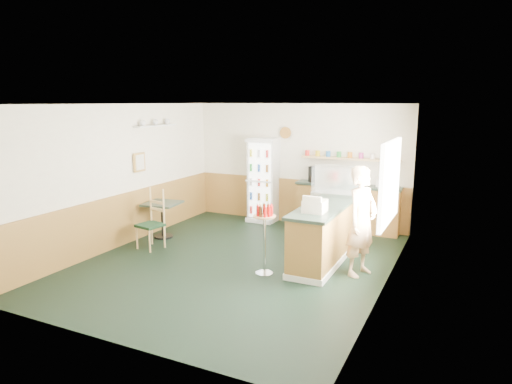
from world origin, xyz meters
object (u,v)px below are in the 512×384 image
Objects in this scene: condiment_stand at (264,227)px; cafe_chair at (153,217)px; cash_register at (315,206)px; display_case at (340,181)px; drinks_fridge at (263,180)px; cafe_table at (163,213)px; shopkeeper at (362,221)px.

condiment_stand is 1.00× the size of cafe_chair.
display_case is at bearing 89.27° from cash_register.
cafe_table is (-1.29, -2.08, -0.45)m from drinks_fridge.
condiment_stand is at bearing 2.73° from cafe_chair.
cash_register is at bearing -90.00° from display_case.
cafe_chair is (-2.49, 0.36, -0.19)m from condiment_stand.
cash_register is 0.31× the size of cafe_chair.
display_case reaches higher than cash_register.
condiment_stand and cafe_chair have the same top height.
condiment_stand is (-0.69, -0.42, -0.32)m from cash_register.
display_case is 0.85× the size of cafe_chair.
cafe_chair is (-1.07, -2.67, -0.37)m from drinks_fridge.
cash_register is at bearing 128.55° from shopkeeper.
cafe_chair is at bearing 171.86° from condiment_stand.
cash_register is 0.48× the size of cafe_table.
drinks_fridge is at bearing 70.00° from shopkeeper.
cafe_table is at bearing -164.90° from display_case.
drinks_fridge is 2.60× the size of cafe_table.
cash_register reaches higher than cafe_table.
drinks_fridge is at bearing 79.12° from cafe_chair.
cash_register is (-0.00, -1.44, -0.17)m from display_case.
cash_register is at bearing -51.01° from drinks_fridge.
condiment_stand is at bearing 135.39° from shopkeeper.
cash_register is (2.11, -2.61, 0.14)m from drinks_fridge.
display_case is 2.72× the size of cash_register.
drinks_fridge is 2.43m from display_case.
cafe_table is 0.66× the size of cafe_chair.
drinks_fridge is at bearing 151.09° from display_case.
cash_register is 0.31× the size of condiment_stand.
cafe_table is (-4.10, 0.29, -0.37)m from shopkeeper.
cafe_table is 0.64m from cafe_chair.
drinks_fridge reaches higher than cash_register.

